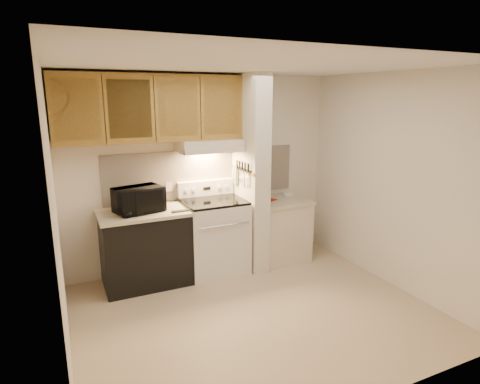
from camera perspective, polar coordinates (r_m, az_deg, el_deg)
floor at (r=4.43m, az=2.11°, el=-16.65°), size 3.60×3.60×0.00m
ceiling at (r=3.84m, az=2.44°, el=17.63°), size 3.60×3.60×0.00m
wall_back at (r=5.30m, az=-5.16°, el=2.84°), size 3.60×2.50×0.02m
wall_left at (r=3.54m, az=-24.70°, el=-3.69°), size 0.02×3.00×2.50m
wall_right at (r=5.02m, az=20.89°, el=1.40°), size 0.02×3.00×2.50m
backsplash at (r=5.29m, az=-5.11°, el=2.66°), size 2.60×0.02×0.63m
range_body at (r=5.19m, az=-3.67°, el=-6.40°), size 0.76×0.65×0.92m
oven_window at (r=4.90m, az=-2.32°, el=-7.10°), size 0.50×0.01×0.30m
oven_handle at (r=4.80m, az=-2.17°, el=-4.79°), size 0.65×0.02×0.02m
cooktop at (r=5.05m, az=-3.75°, el=-1.32°), size 0.74×0.64×0.03m
range_backguard at (r=5.29m, az=-4.89°, el=0.60°), size 0.76×0.08×0.20m
range_display at (r=5.25m, az=-4.73°, el=0.51°), size 0.10×0.01×0.04m
range_knob_left_outer at (r=5.16m, az=-7.64°, el=0.20°), size 0.05×0.02×0.05m
range_knob_left_inner at (r=5.19m, az=-6.59°, el=0.31°), size 0.05×0.02×0.05m
range_knob_right_inner at (r=5.31m, az=-2.90°, el=0.68°), size 0.05×0.02×0.05m
range_knob_right_outer at (r=5.34m, az=-1.91°, el=0.78°), size 0.05×0.02×0.05m
dishwasher_front at (r=4.98m, az=-13.27°, el=-7.92°), size 1.00×0.63×0.87m
left_countertop at (r=4.84m, az=-13.55°, el=-2.89°), size 1.04×0.67×0.04m
spoon_rest at (r=4.73m, az=-8.48°, el=-2.69°), size 0.20×0.07×0.01m
teal_jar at (r=4.73m, az=-13.42°, el=-2.43°), size 0.10×0.10×0.09m
outlet at (r=5.17m, az=-10.04°, el=0.71°), size 0.08×0.01×0.12m
microwave at (r=4.78m, az=-14.22°, el=-1.07°), size 0.60×0.48×0.29m
partition_pillar at (r=5.18m, az=1.49°, el=2.64°), size 0.22×0.70×2.50m
pillar_trim at (r=5.12m, az=0.32°, el=3.09°), size 0.01×0.70×0.04m
knife_strip at (r=5.07m, az=0.50°, el=3.21°), size 0.02×0.42×0.04m
knife_blade_a at (r=4.95m, az=1.10°, el=1.79°), size 0.01×0.03×0.16m
knife_handle_a at (r=4.91m, az=1.23°, el=3.46°), size 0.02×0.02×0.10m
knife_blade_b at (r=5.01m, az=0.79°, el=1.81°), size 0.01×0.04×0.18m
knife_handle_b at (r=4.99m, az=0.74°, el=3.64°), size 0.02×0.02×0.10m
knife_blade_c at (r=5.10m, az=0.31°, el=1.90°), size 0.01×0.04×0.20m
knife_handle_c at (r=5.06m, az=0.34°, el=3.78°), size 0.02×0.02×0.10m
knife_blade_d at (r=5.15m, az=0.03°, el=2.24°), size 0.01×0.04×0.16m
knife_handle_d at (r=5.14m, az=-0.04°, el=3.91°), size 0.02×0.02×0.10m
knife_blade_e at (r=5.23m, az=-0.40°, el=2.31°), size 0.01×0.04×0.18m
knife_handle_e at (r=5.21m, az=-0.42°, el=4.04°), size 0.02×0.02×0.10m
oven_mitt at (r=5.28m, az=-0.62°, el=2.47°), size 0.03×0.10×0.25m
right_cab_base at (r=5.61m, az=5.67°, el=-5.51°), size 0.70×0.60×0.81m
right_countertop at (r=5.49m, az=5.77°, el=-1.31°), size 0.74×0.64×0.04m
red_folder at (r=5.48m, az=3.62°, el=-1.03°), size 0.28×0.32×0.01m
white_box at (r=5.74m, az=6.76°, el=-0.29°), size 0.14×0.10×0.04m
range_hood at (r=5.04m, az=-4.39°, el=6.62°), size 0.78×0.44×0.15m
hood_lip at (r=4.85m, az=-3.50°, el=5.83°), size 0.78×0.04×0.06m
upper_cabinets at (r=4.85m, az=-12.49°, el=11.54°), size 2.18×0.33×0.77m
cab_door_a at (r=4.58m, az=-22.22°, el=10.79°), size 0.46×0.01×0.63m
cab_gap_a at (r=4.60m, az=-18.78°, el=11.07°), size 0.01×0.01×0.73m
cab_door_b at (r=4.64m, az=-15.39°, el=11.31°), size 0.46×0.01×0.63m
cab_gap_b at (r=4.70m, az=-12.05°, el=11.51°), size 0.01×0.01×0.73m
cab_door_c at (r=4.77m, az=-8.79°, el=11.67°), size 0.46×0.01×0.63m
cab_gap_c at (r=4.85m, az=-5.63°, el=11.78°), size 0.01×0.01×0.73m
cab_door_d at (r=4.95m, az=-2.59°, el=11.86°), size 0.46×0.01×0.63m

